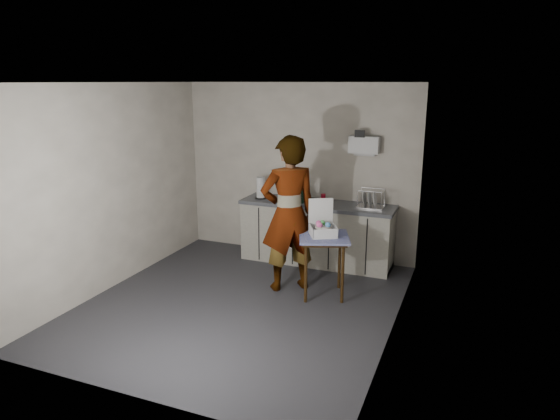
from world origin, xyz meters
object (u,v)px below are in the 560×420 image
at_px(side_table, 324,244).
at_px(soda_can, 323,198).
at_px(bakery_box, 323,228).
at_px(kitchen_counter, 317,235).
at_px(dark_bottle, 299,193).
at_px(soap_bottle, 301,192).
at_px(paper_towel, 261,188).
at_px(standing_man, 289,214).
at_px(dish_rack, 370,203).

xyz_separation_m(side_table, soda_can, (-0.36, 1.14, 0.30)).
bearing_deg(soda_can, bakery_box, -73.16).
bearing_deg(kitchen_counter, dark_bottle, 178.33).
bearing_deg(soap_bottle, side_table, -56.18).
bearing_deg(side_table, dark_bottle, 103.15).
relative_size(soap_bottle, dark_bottle, 1.27).
bearing_deg(bakery_box, paper_towel, 112.99).
relative_size(standing_man, soap_bottle, 6.22).
distance_m(kitchen_counter, dark_bottle, 0.67).
relative_size(kitchen_counter, bakery_box, 5.17).
xyz_separation_m(soda_can, dark_bottle, (-0.35, -0.05, 0.06)).
bearing_deg(standing_man, soap_bottle, -118.36).
bearing_deg(paper_towel, soda_can, 5.96).
xyz_separation_m(dark_bottle, paper_towel, (-0.59, -0.05, 0.03)).
bearing_deg(dark_bottle, kitchen_counter, -1.67).
distance_m(side_table, bakery_box, 0.20).
height_order(standing_man, soda_can, standing_man).
bearing_deg(soap_bottle, standing_man, -79.51).
bearing_deg(side_table, dish_rack, 53.39).
relative_size(dark_bottle, paper_towel, 0.78).
xyz_separation_m(soap_bottle, paper_towel, (-0.66, 0.06, -0.01)).
distance_m(side_table, soda_can, 1.23).
height_order(kitchen_counter, soap_bottle, soap_bottle).
distance_m(paper_towel, dish_rack, 1.64).
relative_size(soda_can, dish_rack, 0.34).
bearing_deg(dish_rack, kitchen_counter, -178.56).
relative_size(side_table, paper_towel, 2.41).
height_order(kitchen_counter, dark_bottle, dark_bottle).
relative_size(side_table, dish_rack, 2.12).
distance_m(standing_man, soap_bottle, 0.95).
bearing_deg(kitchen_counter, side_table, -68.16).
distance_m(kitchen_counter, dish_rack, 0.94).
height_order(kitchen_counter, dish_rack, dish_rack).
relative_size(side_table, dark_bottle, 3.08).
xyz_separation_m(dish_rack, bakery_box, (-0.36, -1.08, -0.10)).
bearing_deg(standing_man, soda_can, -135.00).
height_order(kitchen_counter, paper_towel, paper_towel).
relative_size(standing_man, soda_can, 15.86).
xyz_separation_m(soap_bottle, dish_rack, (0.98, 0.13, -0.10)).
bearing_deg(kitchen_counter, paper_towel, -177.16).
relative_size(kitchen_counter, side_table, 2.89).
bearing_deg(kitchen_counter, dish_rack, 1.44).
height_order(standing_man, dish_rack, standing_man).
distance_m(soda_can, bakery_box, 1.17).
relative_size(dark_bottle, dish_rack, 0.69).
xyz_separation_m(side_table, dark_bottle, (-0.72, 1.09, 0.36)).
relative_size(kitchen_counter, soda_can, 17.88).
bearing_deg(dark_bottle, soda_can, 7.63).
height_order(paper_towel, bakery_box, paper_towel).
distance_m(side_table, soap_bottle, 1.24).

